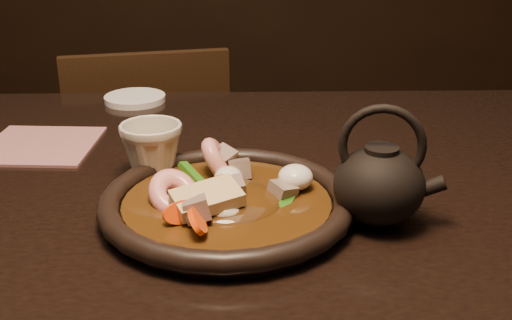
{
  "coord_description": "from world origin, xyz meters",
  "views": [
    {
      "loc": [
        0.21,
        -0.78,
        1.11
      ],
      "look_at": [
        0.23,
        -0.02,
        0.8
      ],
      "focal_mm": 45.0,
      "sensor_mm": 36.0,
      "label": 1
    }
  ],
  "objects_px": {
    "teapot": "(380,181)",
    "chair": "(152,188)",
    "table": "(91,240)",
    "plate": "(227,204)",
    "tea_cup": "(152,149)"
  },
  "relations": [
    {
      "from": "table",
      "to": "teapot",
      "type": "relative_size",
      "value": 11.09
    },
    {
      "from": "chair",
      "to": "plate",
      "type": "bearing_deg",
      "value": 93.85
    },
    {
      "from": "chair",
      "to": "teapot",
      "type": "relative_size",
      "value": 5.55
    },
    {
      "from": "table",
      "to": "chair",
      "type": "distance_m",
      "value": 0.72
    },
    {
      "from": "table",
      "to": "plate",
      "type": "xyz_separation_m",
      "value": [
        0.19,
        -0.08,
        0.09
      ]
    },
    {
      "from": "tea_cup",
      "to": "teapot",
      "type": "relative_size",
      "value": 0.59
    },
    {
      "from": "chair",
      "to": "teapot",
      "type": "height_order",
      "value": "teapot"
    },
    {
      "from": "chair",
      "to": "teapot",
      "type": "distance_m",
      "value": 0.95
    },
    {
      "from": "chair",
      "to": "plate",
      "type": "xyz_separation_m",
      "value": [
        0.21,
        -0.76,
        0.33
      ]
    },
    {
      "from": "teapot",
      "to": "chair",
      "type": "bearing_deg",
      "value": 126.6
    },
    {
      "from": "tea_cup",
      "to": "teapot",
      "type": "distance_m",
      "value": 0.31
    },
    {
      "from": "table",
      "to": "teapot",
      "type": "height_order",
      "value": "teapot"
    },
    {
      "from": "chair",
      "to": "tea_cup",
      "type": "bearing_deg",
      "value": 87.79
    },
    {
      "from": "plate",
      "to": "tea_cup",
      "type": "relative_size",
      "value": 3.64
    },
    {
      "from": "table",
      "to": "plate",
      "type": "relative_size",
      "value": 5.18
    }
  ]
}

